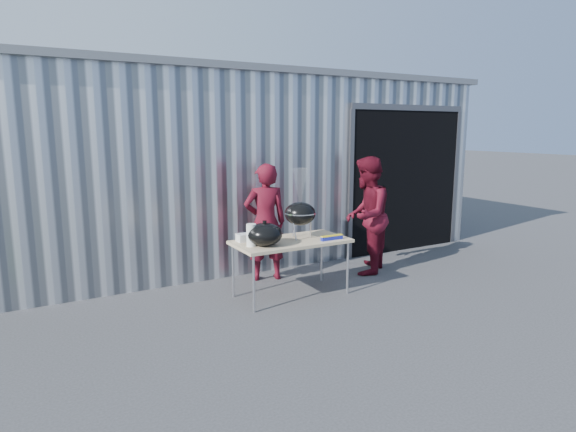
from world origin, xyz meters
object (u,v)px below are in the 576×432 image
kettle_grill (300,207)px  folding_table (291,243)px  person_cook (265,222)px  person_bystander (366,215)px

kettle_grill → folding_table: bearing=-167.4°
person_cook → folding_table: bearing=102.1°
kettle_grill → person_cook: person_cook is taller
folding_table → kettle_grill: size_ratio=1.61×
kettle_grill → person_bystander: (1.36, 0.31, -0.28)m
person_cook → person_bystander: person_bystander is taller
kettle_grill → person_cook: (-0.13, 0.77, -0.32)m
folding_table → person_bystander: 1.57m
person_bystander → kettle_grill: bearing=-27.8°
folding_table → kettle_grill: (0.16, 0.04, 0.46)m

